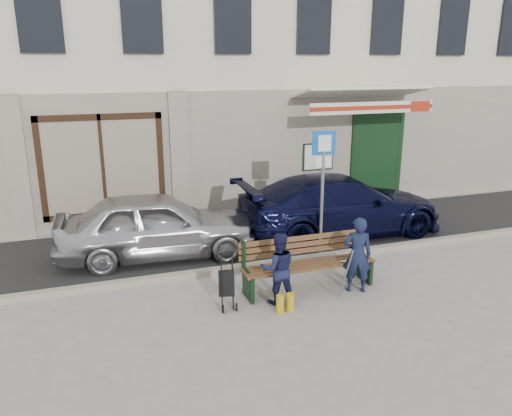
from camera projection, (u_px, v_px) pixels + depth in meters
name	position (u px, v px, depth m)	size (l,w,h in m)	color
ground	(318.00, 297.00, 8.54)	(80.00, 80.00, 0.00)	#9E9991
asphalt_lane	(258.00, 239.00, 11.35)	(60.00, 3.20, 0.01)	#282828
curb	(285.00, 262.00, 9.88)	(60.00, 0.18, 0.12)	#9E9384
building	(199.00, 23.00, 14.81)	(20.00, 8.27, 10.00)	beige
car_silver	(157.00, 225.00, 10.14)	(1.61, 3.99, 1.36)	silver
car_navy	(340.00, 205.00, 11.48)	(1.96, 4.83, 1.40)	black
parking_sign	(323.00, 174.00, 10.02)	(0.47, 0.11, 2.57)	gray
bench	(306.00, 265.00, 8.72)	(2.40, 1.17, 0.98)	brown
man	(357.00, 255.00, 8.59)	(0.49, 0.32, 1.35)	#141B37
woman	(278.00, 268.00, 8.18)	(0.59, 0.46, 1.22)	#161A3C
stroller	(227.00, 285.00, 8.08)	(0.31, 0.40, 0.90)	black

